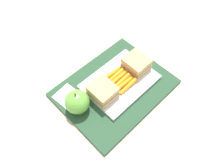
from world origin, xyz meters
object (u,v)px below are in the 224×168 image
(food_tray, at_px, (120,82))
(paper_napkin, at_px, (67,96))
(sandwich_half_left, at_px, (136,64))
(carrot_sticks_bundle, at_px, (120,80))
(sandwich_half_right, at_px, (103,91))
(apple, at_px, (77,102))

(food_tray, height_order, paper_napkin, food_tray)
(food_tray, bearing_deg, sandwich_half_left, 180.00)
(carrot_sticks_bundle, xyz_separation_m, paper_napkin, (0.16, -0.08, -0.02))
(carrot_sticks_bundle, bearing_deg, sandwich_half_right, -0.04)
(food_tray, distance_m, paper_napkin, 0.18)
(carrot_sticks_bundle, relative_size, paper_napkin, 1.24)
(carrot_sticks_bundle, bearing_deg, paper_napkin, -27.59)
(carrot_sticks_bundle, bearing_deg, food_tray, -162.74)
(paper_napkin, bearing_deg, sandwich_half_right, 134.49)
(sandwich_half_left, bearing_deg, apple, -5.92)
(sandwich_half_right, bearing_deg, food_tray, 180.00)
(carrot_sticks_bundle, bearing_deg, apple, -8.80)
(food_tray, height_order, apple, apple)
(carrot_sticks_bundle, xyz_separation_m, apple, (0.16, -0.02, 0.02))
(food_tray, bearing_deg, paper_napkin, -27.55)
(food_tray, bearing_deg, apple, -8.77)
(carrot_sticks_bundle, distance_m, apple, 0.16)
(sandwich_half_left, height_order, sandwich_half_right, same)
(carrot_sticks_bundle, height_order, paper_napkin, carrot_sticks_bundle)
(food_tray, distance_m, apple, 0.17)
(food_tray, height_order, sandwich_half_right, sandwich_half_right)
(food_tray, bearing_deg, carrot_sticks_bundle, 17.26)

